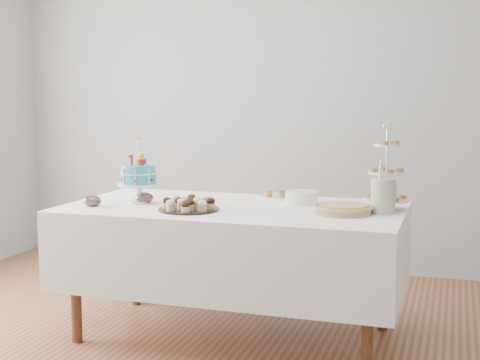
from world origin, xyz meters
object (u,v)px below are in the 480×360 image
(utensil_pitcher, at_px, (383,195))
(jam_bowl_a, at_px, (92,201))
(birthday_cake, at_px, (139,185))
(pastry_plate, at_px, (278,195))
(tiered_stand, at_px, (386,173))
(pie, at_px, (343,208))
(cupcake_tray, at_px, (189,204))
(jam_bowl_b, at_px, (144,198))
(plate_stack, at_px, (302,197))
(table, at_px, (234,245))

(utensil_pitcher, bearing_deg, jam_bowl_a, 168.64)
(birthday_cake, bearing_deg, pastry_plate, 16.76)
(tiered_stand, bearing_deg, utensil_pitcher, -89.87)
(pastry_plate, bearing_deg, pie, -43.50)
(cupcake_tray, xyz_separation_m, pastry_plate, (0.34, 0.61, -0.02))
(pie, distance_m, pastry_plate, 0.66)
(birthday_cake, relative_size, cupcake_tray, 1.14)
(birthday_cake, xyz_separation_m, jam_bowl_b, (0.03, 0.01, -0.07))
(plate_stack, bearing_deg, table, -150.16)
(jam_bowl_a, xyz_separation_m, utensil_pitcher, (1.61, 0.26, 0.07))
(cupcake_tray, xyz_separation_m, pie, (0.83, 0.16, -0.01))
(cupcake_tray, height_order, tiered_stand, tiered_stand)
(birthday_cake, relative_size, pastry_plate, 1.55)
(birthday_cake, relative_size, pie, 1.20)
(pie, xyz_separation_m, tiered_stand, (0.20, 0.21, 0.17))
(table, distance_m, jam_bowl_b, 0.60)
(cupcake_tray, distance_m, tiered_stand, 1.10)
(birthday_cake, height_order, utensil_pitcher, birthday_cake)
(birthday_cake, height_order, plate_stack, birthday_cake)
(tiered_stand, distance_m, plate_stack, 0.52)
(jam_bowl_b, bearing_deg, table, 5.85)
(birthday_cake, xyz_separation_m, cupcake_tray, (0.38, -0.15, -0.07))
(cupcake_tray, height_order, pastry_plate, cupcake_tray)
(cupcake_tray, bearing_deg, plate_stack, 37.74)
(pastry_plate, distance_m, utensil_pitcher, 0.79)
(pastry_plate, bearing_deg, utensil_pitcher, -29.76)
(plate_stack, xyz_separation_m, jam_bowl_a, (-1.12, -0.46, -0.01))
(cupcake_tray, distance_m, jam_bowl_a, 0.58)
(cupcake_tray, bearing_deg, pie, 10.84)
(pastry_plate, xyz_separation_m, jam_bowl_b, (-0.70, -0.45, 0.01))
(tiered_stand, xyz_separation_m, jam_bowl_a, (-1.61, -0.41, -0.17))
(pastry_plate, distance_m, jam_bowl_a, 1.13)
(cupcake_tray, distance_m, jam_bowl_b, 0.39)
(birthday_cake, height_order, jam_bowl_b, birthday_cake)
(pastry_plate, relative_size, jam_bowl_a, 2.32)
(cupcake_tray, height_order, jam_bowl_b, cupcake_tray)
(tiered_stand, bearing_deg, jam_bowl_b, -171.31)
(plate_stack, bearing_deg, tiered_stand, -5.49)
(table, height_order, jam_bowl_b, jam_bowl_b)
(pastry_plate, bearing_deg, tiered_stand, -19.65)
(table, bearing_deg, cupcake_tray, -130.99)
(birthday_cake, relative_size, utensil_pitcher, 1.33)
(pie, xyz_separation_m, pastry_plate, (-0.48, 0.46, -0.01))
(birthday_cake, xyz_separation_m, jam_bowl_a, (-0.20, -0.19, -0.07))
(jam_bowl_a, bearing_deg, table, 18.31)
(utensil_pitcher, bearing_deg, birthday_cake, 162.33)
(pastry_plate, height_order, utensil_pitcher, utensil_pitcher)
(cupcake_tray, height_order, pie, cupcake_tray)
(tiered_stand, bearing_deg, pie, -133.48)
(table, bearing_deg, birthday_cake, -173.51)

